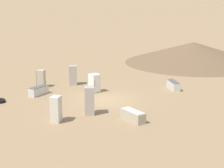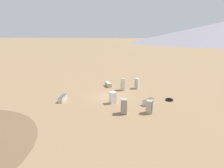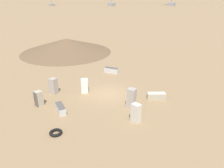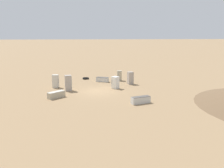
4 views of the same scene
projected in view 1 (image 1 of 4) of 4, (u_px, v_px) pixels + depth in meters
The scene contains 10 objects.
ground_plane at pixel (106, 100), 28.75m from camera, with size 1000.00×1000.00×0.00m, color #937551.
dirt_mound at pixel (193, 52), 43.97m from camera, with size 16.03×16.03×2.43m.
discarded_fridge_0 at pixel (73, 75), 33.44m from camera, with size 0.79×0.81×1.72m.
discarded_fridge_1 at pixel (41, 79), 32.62m from camera, with size 0.73×0.72×1.50m.
discarded_fridge_2 at pixel (89, 101), 25.19m from camera, with size 0.71×0.85×1.91m.
discarded_fridge_3 at pixel (173, 85), 31.93m from camera, with size 0.96×2.02×0.70m.
discarded_fridge_4 at pixel (56, 109), 23.71m from camera, with size 0.70×0.85×1.69m.
discarded_fridge_5 at pixel (94, 83), 30.91m from camera, with size 1.05×1.05×1.53m.
discarded_fridge_6 at pixel (39, 91), 30.17m from camera, with size 1.42×1.86×0.68m.
discarded_fridge_7 at pixel (133, 116), 24.01m from camera, with size 1.65×1.91×0.69m.
Camera 1 is at (-1.07, 27.62, 8.01)m, focal length 60.00 mm.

